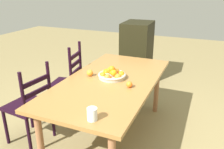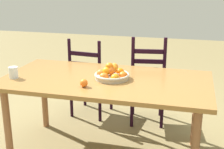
{
  "view_description": "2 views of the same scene",
  "coord_description": "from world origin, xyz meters",
  "px_view_note": "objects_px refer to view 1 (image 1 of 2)",
  "views": [
    {
      "loc": [
        -2.14,
        -0.93,
        1.7
      ],
      "look_at": [
        0.06,
        0.01,
        0.77
      ],
      "focal_mm": 37.29,
      "sensor_mm": 36.0,
      "label": 1
    },
    {
      "loc": [
        0.72,
        -2.5,
        1.58
      ],
      "look_at": [
        0.06,
        0.01,
        0.77
      ],
      "focal_mm": 49.95,
      "sensor_mm": 36.0,
      "label": 2
    }
  ],
  "objects_px": {
    "cabinet": "(137,52)",
    "drinking_glass": "(92,114)",
    "orange_loose_0": "(90,73)",
    "chair_near_window": "(69,83)",
    "orange_loose_1": "(129,84)",
    "dining_table": "(111,86)",
    "chair_by_cabinet": "(30,107)",
    "fruit_bowl": "(112,75)"
  },
  "relations": [
    {
      "from": "orange_loose_0",
      "to": "drinking_glass",
      "type": "relative_size",
      "value": 0.72
    },
    {
      "from": "dining_table",
      "to": "chair_by_cabinet",
      "type": "xyz_separation_m",
      "value": [
        -0.42,
        0.79,
        -0.21
      ]
    },
    {
      "from": "orange_loose_0",
      "to": "chair_near_window",
      "type": "bearing_deg",
      "value": 61.5
    },
    {
      "from": "orange_loose_0",
      "to": "fruit_bowl",
      "type": "bearing_deg",
      "value": -80.81
    },
    {
      "from": "chair_near_window",
      "to": "drinking_glass",
      "type": "distance_m",
      "value": 1.44
    },
    {
      "from": "chair_by_cabinet",
      "to": "orange_loose_0",
      "type": "bearing_deg",
      "value": 134.94
    },
    {
      "from": "cabinet",
      "to": "orange_loose_1",
      "type": "distance_m",
      "value": 2.03
    },
    {
      "from": "cabinet",
      "to": "orange_loose_1",
      "type": "relative_size",
      "value": 16.63
    },
    {
      "from": "chair_by_cabinet",
      "to": "drinking_glass",
      "type": "relative_size",
      "value": 9.28
    },
    {
      "from": "cabinet",
      "to": "orange_loose_0",
      "type": "relative_size",
      "value": 14.9
    },
    {
      "from": "chair_near_window",
      "to": "fruit_bowl",
      "type": "xyz_separation_m",
      "value": [
        -0.22,
        -0.73,
        0.31
      ]
    },
    {
      "from": "cabinet",
      "to": "drinking_glass",
      "type": "bearing_deg",
      "value": -172.72
    },
    {
      "from": "chair_near_window",
      "to": "orange_loose_1",
      "type": "height_order",
      "value": "chair_near_window"
    },
    {
      "from": "cabinet",
      "to": "fruit_bowl",
      "type": "height_order",
      "value": "cabinet"
    },
    {
      "from": "cabinet",
      "to": "drinking_glass",
      "type": "height_order",
      "value": "cabinet"
    },
    {
      "from": "chair_near_window",
      "to": "orange_loose_1",
      "type": "xyz_separation_m",
      "value": [
        -0.38,
        -0.98,
        0.3
      ]
    },
    {
      "from": "chair_by_cabinet",
      "to": "drinking_glass",
      "type": "bearing_deg",
      "value": 74.96
    },
    {
      "from": "fruit_bowl",
      "to": "drinking_glass",
      "type": "xyz_separation_m",
      "value": [
        -0.84,
        -0.19,
        0.01
      ]
    },
    {
      "from": "chair_by_cabinet",
      "to": "orange_loose_1",
      "type": "height_order",
      "value": "chair_by_cabinet"
    },
    {
      "from": "chair_by_cabinet",
      "to": "orange_loose_0",
      "type": "distance_m",
      "value": 0.76
    },
    {
      "from": "dining_table",
      "to": "cabinet",
      "type": "xyz_separation_m",
      "value": [
        1.84,
        0.27,
        -0.12
      ]
    },
    {
      "from": "cabinet",
      "to": "drinking_glass",
      "type": "xyz_separation_m",
      "value": [
        -2.63,
        -0.45,
        0.24
      ]
    },
    {
      "from": "dining_table",
      "to": "cabinet",
      "type": "relative_size",
      "value": 1.68
    },
    {
      "from": "fruit_bowl",
      "to": "dining_table",
      "type": "bearing_deg",
      "value": -177.04
    },
    {
      "from": "orange_loose_1",
      "to": "fruit_bowl",
      "type": "bearing_deg",
      "value": 57.13
    },
    {
      "from": "chair_near_window",
      "to": "chair_by_cabinet",
      "type": "relative_size",
      "value": 1.07
    },
    {
      "from": "chair_near_window",
      "to": "fruit_bowl",
      "type": "height_order",
      "value": "chair_near_window"
    },
    {
      "from": "dining_table",
      "to": "chair_by_cabinet",
      "type": "height_order",
      "value": "chair_by_cabinet"
    },
    {
      "from": "fruit_bowl",
      "to": "orange_loose_1",
      "type": "relative_size",
      "value": 4.75
    },
    {
      "from": "chair_by_cabinet",
      "to": "fruit_bowl",
      "type": "bearing_deg",
      "value": 126.83
    },
    {
      "from": "orange_loose_0",
      "to": "drinking_glass",
      "type": "xyz_separation_m",
      "value": [
        -0.8,
        -0.45,
        0.01
      ]
    },
    {
      "from": "cabinet",
      "to": "chair_near_window",
      "type": "bearing_deg",
      "value": 161.0
    },
    {
      "from": "fruit_bowl",
      "to": "drinking_glass",
      "type": "distance_m",
      "value": 0.87
    },
    {
      "from": "dining_table",
      "to": "cabinet",
      "type": "height_order",
      "value": "cabinet"
    },
    {
      "from": "cabinet",
      "to": "chair_by_cabinet",
      "type": "bearing_deg",
      "value": 164.48
    },
    {
      "from": "dining_table",
      "to": "orange_loose_1",
      "type": "bearing_deg",
      "value": -113.73
    },
    {
      "from": "fruit_bowl",
      "to": "drinking_glass",
      "type": "relative_size",
      "value": 3.07
    },
    {
      "from": "chair_near_window",
      "to": "orange_loose_0",
      "type": "xyz_separation_m",
      "value": [
        -0.26,
        -0.47,
        0.3
      ]
    },
    {
      "from": "chair_near_window",
      "to": "orange_loose_0",
      "type": "distance_m",
      "value": 0.62
    },
    {
      "from": "drinking_glass",
      "to": "chair_by_cabinet",
      "type": "bearing_deg",
      "value": 69.12
    },
    {
      "from": "chair_by_cabinet",
      "to": "cabinet",
      "type": "xyz_separation_m",
      "value": [
        2.26,
        -0.52,
        0.1
      ]
    },
    {
      "from": "fruit_bowl",
      "to": "orange_loose_1",
      "type": "bearing_deg",
      "value": -122.87
    }
  ]
}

